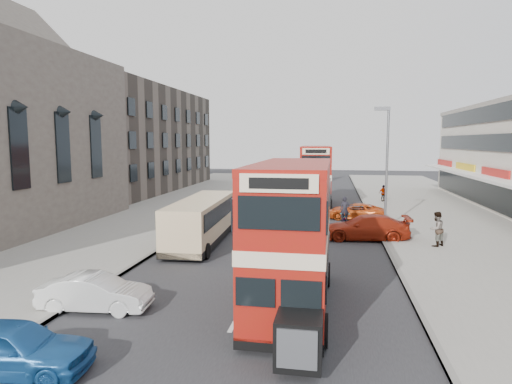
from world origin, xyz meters
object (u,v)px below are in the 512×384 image
Objects in this scene: bus_main at (292,235)px; car_right_a at (366,227)px; coach at (202,219)px; car_right_b at (355,211)px; cyclist at (345,217)px; pedestrian_near at (436,229)px; pedestrian_far at (383,193)px; car_left_front at (95,293)px; bus_second at (316,176)px; street_lamp at (386,159)px; car_left_near at (12,348)px.

bus_main reaches higher than car_right_a.
bus_main is 10.98m from coach.
car_right_b is (9.20, 9.45, -0.81)m from coach.
bus_main is 1.00× the size of coach.
car_right_a is 7.01m from car_right_b.
coach is 4.31× the size of cyclist.
pedestrian_near is 1.24× the size of pedestrian_far.
bus_second is at bearing -18.90° from car_left_front.
pedestrian_far is 13.45m from cyclist.
car_left_front is at bearing -0.39° from pedestrian_near.
bus_second is at bearing 103.10° from cyclist.
street_lamp is at bearing 113.18° from bus_second.
bus_second is 2.50× the size of car_left_front.
car_left_front is (-0.72, -10.54, -0.78)m from coach.
pedestrian_near is (7.07, 9.90, -1.51)m from bus_main.
pedestrian_far is at bearing 166.12° from car_right_b.
pedestrian_far is at bearing 83.90° from street_lamp.
bus_second is at bearing 67.14° from coach.
car_right_a is 3.96m from cyclist.
cyclist is at bearing -88.33° from pedestrian_near.
bus_main is at bearing -82.59° from car_left_front.
pedestrian_near reaches higher than car_left_front.
cyclist is at bearing -98.05° from bus_main.
car_left_front is 0.89× the size of car_right_b.
car_right_a is 4.03m from pedestrian_near.
car_left_near is at bearing -17.99° from car_right_b.
car_right_a is at bearing -106.06° from bus_main.
coach is 2.24× the size of car_left_near.
car_left_front is 1.82× the size of cyclist.
pedestrian_far reaches higher than car_right_b.
car_left_front is 0.74× the size of car_right_a.
car_right_a is at bearing -36.28° from car_left_near.
coach reaches higher than pedestrian_near.
cyclist is at bearing -29.02° from car_left_near.
car_right_a is 1.19× the size of car_right_b.
pedestrian_far reaches higher than car_right_a.
pedestrian_far is at bearing 72.08° from cyclist.
coach is at bearing -153.29° from street_lamp.
pedestrian_near is (13.12, 0.82, -0.29)m from coach.
coach is at bearing 67.51° from bus_second.
bus_main reaches higher than car_right_b.
bus_second is at bearing 178.55° from pedestrian_far.
coach reaches higher than pedestrian_far.
bus_main is 5.78× the size of pedestrian_far.
bus_main reaches higher than pedestrian_far.
car_left_near reaches higher than car_right_b.
coach is at bearing -150.99° from pedestrian_far.
pedestrian_near reaches higher than pedestrian_far.
pedestrian_near is (7.16, -15.08, -1.65)m from bus_second.
car_left_near is at bearing -119.42° from street_lamp.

